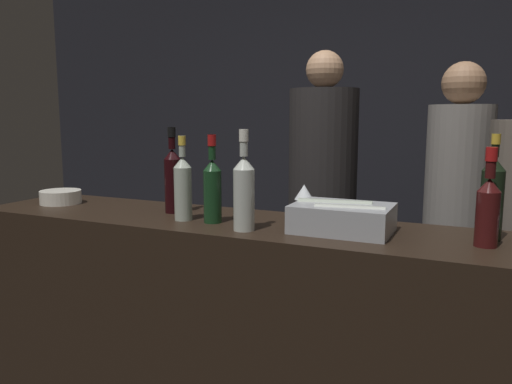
% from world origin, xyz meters
% --- Properties ---
extents(wall_back_chalkboard, '(6.40, 0.06, 2.80)m').
position_xyz_m(wall_back_chalkboard, '(0.00, 2.42, 1.40)').
color(wall_back_chalkboard, black).
rests_on(wall_back_chalkboard, ground_plane).
extents(bar_counter, '(2.56, 0.52, 1.01)m').
position_xyz_m(bar_counter, '(0.00, 0.26, 0.51)').
color(bar_counter, black).
rests_on(bar_counter, ground_plane).
extents(ice_bin_with_bottles, '(0.36, 0.25, 0.11)m').
position_xyz_m(ice_bin_with_bottles, '(0.36, 0.25, 1.07)').
color(ice_bin_with_bottles, '#9EA0A5').
rests_on(ice_bin_with_bottles, bar_counter).
extents(bowl_white, '(0.19, 0.19, 0.06)m').
position_xyz_m(bowl_white, '(-1.04, 0.27, 1.05)').
color(bowl_white, silver).
rests_on(bowl_white, bar_counter).
extents(wine_glass, '(0.08, 0.08, 0.15)m').
position_xyz_m(wine_glass, '(0.17, 0.38, 1.13)').
color(wine_glass, silver).
rests_on(wine_glass, bar_counter).
extents(red_wine_bottle_tall, '(0.07, 0.07, 0.32)m').
position_xyz_m(red_wine_bottle_tall, '(0.85, 0.24, 1.15)').
color(red_wine_bottle_tall, '#380F0F').
rests_on(red_wine_bottle_tall, bar_counter).
extents(champagne_bottle, '(0.08, 0.08, 0.36)m').
position_xyz_m(champagne_bottle, '(0.86, 0.35, 1.17)').
color(champagne_bottle, black).
rests_on(champagne_bottle, bar_counter).
extents(red_wine_bottle_black_foil, '(0.07, 0.07, 0.38)m').
position_xyz_m(red_wine_bottle_black_foil, '(-0.41, 0.30, 1.17)').
color(red_wine_bottle_black_foil, black).
rests_on(red_wine_bottle_black_foil, bar_counter).
extents(rose_wine_bottle, '(0.07, 0.07, 0.34)m').
position_xyz_m(rose_wine_bottle, '(-0.28, 0.19, 1.16)').
color(rose_wine_bottle, '#9EA899').
rests_on(rose_wine_bottle, bar_counter).
extents(red_wine_bottle_burgundy, '(0.07, 0.07, 0.35)m').
position_xyz_m(red_wine_bottle_burgundy, '(-0.15, 0.19, 1.16)').
color(red_wine_bottle_burgundy, '#143319').
rests_on(red_wine_bottle_burgundy, bar_counter).
extents(white_wine_bottle, '(0.08, 0.08, 0.37)m').
position_xyz_m(white_wine_bottle, '(0.03, 0.12, 1.17)').
color(white_wine_bottle, '#B2B7AD').
rests_on(white_wine_bottle, bar_counter).
extents(person_blond_tee, '(0.32, 0.32, 1.70)m').
position_xyz_m(person_blond_tee, '(0.71, 1.19, 0.96)').
color(person_blond_tee, black).
rests_on(person_blond_tee, ground_plane).
extents(person_grey_polo, '(0.39, 0.39, 1.80)m').
position_xyz_m(person_grey_polo, '(-0.01, 1.23, 1.00)').
color(person_grey_polo, black).
rests_on(person_grey_polo, ground_plane).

